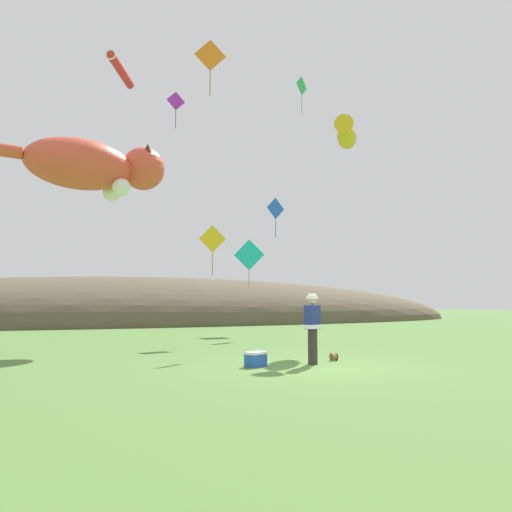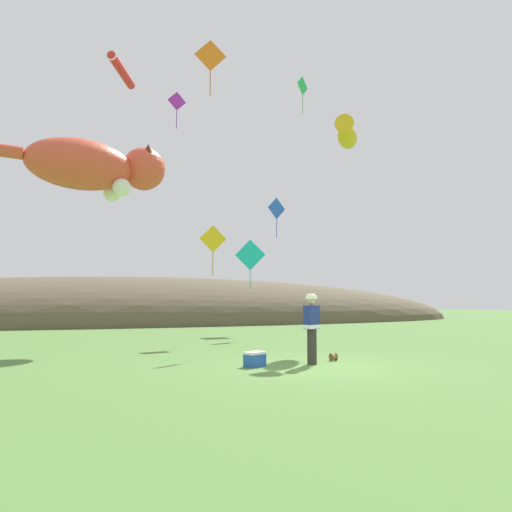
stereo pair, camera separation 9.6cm
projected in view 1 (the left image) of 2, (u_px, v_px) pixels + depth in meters
The scene contains 14 objects.
ground_plane at pixel (317, 367), 12.05m from camera, with size 120.00×120.00×0.00m, color #517A38.
distant_hill_ridge at pixel (143, 322), 36.29m from camera, with size 53.27×15.57×6.60m.
festival_attendant at pixel (312, 326), 12.58m from camera, with size 0.49×0.42×1.77m.
kite_spool at pixel (334, 357), 13.27m from camera, with size 0.16×0.20×0.20m.
picnic_cooler at pixel (256, 359), 12.07m from camera, with size 0.58×0.50×0.36m.
kite_giant_cat at pixel (94, 167), 17.68m from camera, with size 6.84×2.69×2.10m.
kite_fish_windsock at pixel (346, 135), 19.87m from camera, with size 2.19×2.64×0.84m.
kite_tube_streamer at pixel (121, 70), 20.73m from camera, with size 1.47×2.73×0.44m.
kite_diamond_blue at pixel (276, 209), 24.17m from camera, with size 1.03×0.29×1.96m.
kite_diamond_teal at pixel (249, 255), 24.62m from camera, with size 1.30×0.86×2.44m.
kite_diamond_orange at pixel (210, 56), 17.51m from camera, with size 1.12×0.22×2.03m.
kite_diamond_gold at pixel (213, 239), 19.01m from camera, with size 1.04×0.17×1.95m.
kite_diamond_green at pixel (302, 86), 23.07m from camera, with size 0.78×0.49×1.80m.
kite_diamond_violet at pixel (176, 102), 24.08m from camera, with size 0.93×0.09×1.83m.
Camera 1 is at (-5.91, -10.82, 1.60)m, focal length 35.00 mm.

